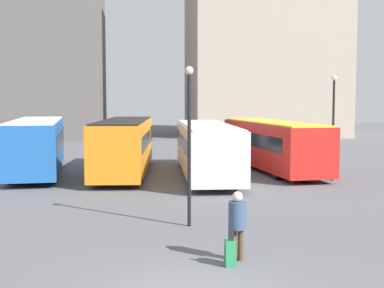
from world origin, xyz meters
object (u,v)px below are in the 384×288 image
Objects in this scene: bus_0 at (37,144)px; lamp_post_1 at (189,132)px; bus_3 at (272,144)px; lamp_post_0 at (333,119)px; bus_2 at (206,147)px; bus_1 at (125,144)px; traveler at (237,219)px; suitcase at (230,252)px.

lamp_post_1 is (7.29, -13.42, 1.44)m from bus_0.
bus_3 is 2.20× the size of lamp_post_0.
bus_0 is 9.55m from bus_2.
bus_1 is at bearing -101.77° from bus_0.
bus_1 is 13.20m from lamp_post_1.
bus_1 reaches higher than traveler.
lamp_post_0 is 1.03× the size of lamp_post_1.
bus_3 is 18.18m from traveler.
bus_1 is at bearing 87.69° from bus_3.
bus_0 is 19.13m from traveler.
traveler is at bearing 156.60° from bus_3.
lamp_post_1 is at bearing 148.99° from bus_3.
bus_2 is at bearing -2.68° from traveler.
bus_2 is 2.28× the size of lamp_post_0.
lamp_post_0 is 12.39m from lamp_post_1.
suitcase is (-1.46, -15.77, -1.22)m from bus_2.
lamp_post_0 reaches higher than bus_0.
bus_3 is at bearing 65.28° from lamp_post_1.
suitcase is 0.19× the size of lamp_post_1.
lamp_post_0 is at bearing -27.97° from suitcase.
lamp_post_0 reaches higher than suitcase.
lamp_post_0 is (10.69, -3.72, 1.53)m from bus_1.
lamp_post_1 is at bearing -165.31° from bus_1.
lamp_post_0 is at bearing -160.38° from bus_3.
lamp_post_0 is (15.60, -4.24, 1.53)m from bus_0.
lamp_post_1 is (-6.22, -13.50, 1.53)m from bus_3.
suitcase is at bearing -161.74° from bus_0.
bus_2 is 15.38m from traveler.
bus_0 is 13.50m from bus_3.
bus_3 is at bearing -95.40° from bus_0.
bus_1 is 6.53× the size of traveler.
bus_0 is 2.08× the size of lamp_post_0.
bus_1 is 0.99× the size of bus_3.
bus_0 is 6.23× the size of traveler.
traveler reaches higher than suitcase.
lamp_post_0 is (6.25, -2.28, 1.63)m from bus_2.
bus_2 is at bearing 79.81° from lamp_post_1.
suitcase is at bearing -165.92° from bus_1.
suitcase is (7.89, -17.73, -1.32)m from bus_0.
lamp_post_1 is at bearing -132.16° from lamp_post_0.
bus_1 is 11.42m from lamp_post_0.
bus_0 reaches higher than bus_2.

